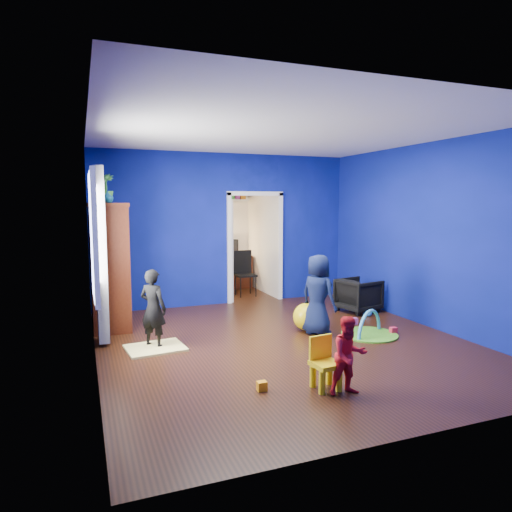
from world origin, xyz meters
name	(u,v)px	position (x,y,z in m)	size (l,w,h in m)	color
floor	(285,343)	(0.00, 0.00, 0.00)	(5.00, 5.50, 0.01)	black
ceiling	(286,132)	(0.00, 0.00, 2.90)	(5.00, 5.50, 0.01)	white
wall_back	(226,229)	(0.00, 2.75, 1.45)	(5.00, 0.02, 2.90)	navy
wall_front	(427,266)	(0.00, -2.75, 1.45)	(5.00, 0.02, 2.90)	navy
wall_left	(92,247)	(-2.50, 0.00, 1.45)	(0.02, 5.50, 2.90)	navy
wall_right	(431,236)	(2.50, 0.00, 1.45)	(0.02, 5.50, 2.90)	navy
alcove	(240,236)	(0.60, 3.62, 1.25)	(1.00, 1.75, 2.50)	silver
armchair	(359,295)	(2.03, 1.24, 0.30)	(0.64, 0.66, 0.60)	black
child_black	(153,308)	(-1.74, 0.49, 0.54)	(0.39, 0.26, 1.08)	black
child_navy	(318,295)	(0.64, 0.22, 0.60)	(0.59, 0.38, 1.20)	#0E1236
toddler_red	(349,356)	(-0.10, -1.80, 0.41)	(0.40, 0.31, 0.82)	#B71326
vase	(107,197)	(-2.22, 1.51, 2.05)	(0.17, 0.17, 0.18)	#0D516A
potted_plant	(105,188)	(-2.22, 2.03, 2.19)	(0.26, 0.26, 0.46)	green
tv_armoire	(109,265)	(-2.22, 1.81, 0.98)	(0.58, 1.14, 1.96)	#3D150A
crt_tv	(112,263)	(-2.18, 1.81, 1.02)	(0.46, 0.70, 0.54)	silver
yellow_blanket	(155,348)	(-1.74, 0.39, 0.01)	(0.75, 0.60, 0.03)	#F2E07A
hopper_ball	(307,317)	(0.59, 0.47, 0.21)	(0.43, 0.43, 0.43)	yellow
kid_chair	(326,366)	(-0.25, -1.60, 0.25)	(0.28, 0.28, 0.50)	yellow
play_mat	(369,334)	(1.34, -0.10, 0.01)	(0.83, 0.83, 0.02)	green
toy_arch	(369,334)	(1.34, -0.10, 0.02)	(0.75, 0.75, 0.05)	#3F8CD8
window_left	(92,236)	(-2.48, 0.35, 1.55)	(0.03, 0.95, 1.55)	white
curtain	(101,255)	(-2.37, 0.90, 1.25)	(0.14, 0.42, 2.40)	slate
doorway	(255,249)	(0.60, 2.75, 1.05)	(1.16, 0.10, 2.10)	white
study_desk	(232,272)	(0.60, 4.26, 0.38)	(0.88, 0.44, 0.75)	#3D140A
desk_monitor	(230,247)	(0.60, 4.38, 0.95)	(0.40, 0.05, 0.32)	black
desk_lamp	(219,248)	(0.32, 4.32, 0.93)	(0.14, 0.14, 0.14)	#FFD88C
folding_chair	(246,274)	(0.60, 3.30, 0.46)	(0.40, 0.40, 0.92)	black
book_shelf	(230,200)	(0.60, 4.37, 2.02)	(0.88, 0.24, 0.04)	white
toy_0	(393,331)	(1.72, -0.17, 0.05)	(0.10, 0.08, 0.10)	red
toy_1	(369,313)	(2.00, 0.87, 0.06)	(0.11, 0.11, 0.11)	#2981ED
toy_2	(262,386)	(-0.90, -1.40, 0.05)	(0.10, 0.08, 0.10)	#FE990D
toy_3	(319,322)	(0.91, 0.67, 0.06)	(0.11, 0.11, 0.11)	green
toy_4	(354,321)	(1.48, 0.52, 0.05)	(0.10, 0.08, 0.10)	#BB46A1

